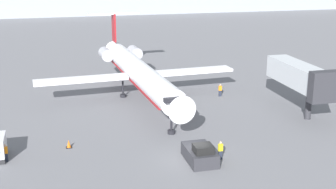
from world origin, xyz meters
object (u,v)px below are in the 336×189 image
object	(u,v)px
worker_by_wing	(220,90)
worker_on_apron	(6,153)
traffic_cone_left	(69,144)
pushback_tug	(200,154)
airplane_main	(138,71)
jet_bridge	(301,77)
worker_near_tug	(220,150)

from	to	relation	value
worker_by_wing	worker_on_apron	distance (m)	29.81
worker_by_wing	traffic_cone_left	bearing A→B (deg)	-147.54
pushback_tug	worker_by_wing	size ratio (longest dim) A/B	2.55
airplane_main	worker_on_apron	world-z (taller)	airplane_main
traffic_cone_left	jet_bridge	distance (m)	27.36
airplane_main	jet_bridge	bearing A→B (deg)	-32.37
worker_near_tug	worker_on_apron	distance (m)	19.34
airplane_main	worker_by_wing	size ratio (longest dim) A/B	19.84
jet_bridge	airplane_main	bearing A→B (deg)	147.63
worker_by_wing	traffic_cone_left	xyz separation A→B (m)	(-20.26, -12.89, -0.48)
worker_on_apron	traffic_cone_left	distance (m)	5.95
pushback_tug	traffic_cone_left	xyz separation A→B (m)	(-11.29, 6.13, -0.35)
worker_by_wing	jet_bridge	size ratio (longest dim) A/B	0.14
airplane_main	pushback_tug	xyz separation A→B (m)	(1.65, -21.03, -2.89)
pushback_tug	traffic_cone_left	distance (m)	12.86
worker_near_tug	traffic_cone_left	distance (m)	14.61
airplane_main	pushback_tug	world-z (taller)	airplane_main
worker_near_tug	worker_by_wing	xyz separation A→B (m)	(7.03, 19.04, -0.04)
worker_near_tug	worker_by_wing	world-z (taller)	worker_near_tug
pushback_tug	worker_near_tug	bearing A→B (deg)	-0.61
pushback_tug	worker_on_apron	world-z (taller)	pushback_tug
airplane_main	worker_on_apron	size ratio (longest dim) A/B	20.07
traffic_cone_left	jet_bridge	xyz separation A→B (m)	(26.76, 4.05, 4.07)
worker_on_apron	traffic_cone_left	bearing A→B (deg)	18.53
airplane_main	worker_on_apron	xyz separation A→B (m)	(-15.27, -16.78, -2.77)
worker_near_tug	traffic_cone_left	size ratio (longest dim) A/B	2.18
traffic_cone_left	worker_near_tug	bearing A→B (deg)	-24.94
worker_by_wing	worker_on_apron	bearing A→B (deg)	-150.29
worker_near_tug	jet_bridge	size ratio (longest dim) A/B	0.15
pushback_tug	traffic_cone_left	bearing A→B (deg)	151.49
pushback_tug	worker_on_apron	xyz separation A→B (m)	(-16.92, 4.25, 0.13)
worker_near_tug	jet_bridge	xyz separation A→B (m)	(13.52, 10.20, 3.54)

